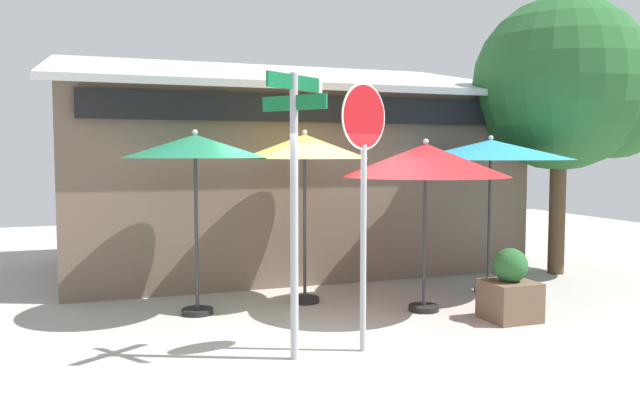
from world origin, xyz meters
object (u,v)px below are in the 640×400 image
object	(u,v)px
street_sign_post	(294,186)
patio_umbrella_teal_far_right	(491,151)
stop_sign	(364,167)
shade_tree	(572,88)
patio_umbrella_crimson_right	(426,161)
sidewalk_planter	(510,290)
patio_umbrella_mustard_center	(305,148)
patio_umbrella_forest_green_left	(195,148)

from	to	relation	value
street_sign_post	patio_umbrella_teal_far_right	world-z (taller)	street_sign_post
stop_sign	shade_tree	xyz separation A→B (m)	(5.55, 3.07, 1.36)
patio_umbrella_crimson_right	shade_tree	xyz separation A→B (m)	(3.97, 1.63, 1.32)
patio_umbrella_teal_far_right	sidewalk_planter	xyz separation A→B (m)	(-0.73, -1.58, -1.90)
patio_umbrella_mustard_center	sidewalk_planter	distance (m)	3.58
street_sign_post	patio_umbrella_teal_far_right	bearing A→B (deg)	28.64
patio_umbrella_crimson_right	patio_umbrella_teal_far_right	world-z (taller)	patio_umbrella_teal_far_right
stop_sign	patio_umbrella_forest_green_left	distance (m)	2.81
street_sign_post	sidewalk_planter	xyz separation A→B (m)	(3.27, 0.60, -1.50)
patio_umbrella_forest_green_left	patio_umbrella_crimson_right	xyz separation A→B (m)	(3.13, -0.90, -0.18)
patio_umbrella_teal_far_right	patio_umbrella_mustard_center	bearing A→B (deg)	173.69
street_sign_post	patio_umbrella_crimson_right	bearing A→B (deg)	31.04
patio_umbrella_crimson_right	patio_umbrella_mustard_center	bearing A→B (deg)	143.88
patio_umbrella_crimson_right	patio_umbrella_forest_green_left	bearing A→B (deg)	164.06
stop_sign	shade_tree	world-z (taller)	shade_tree
patio_umbrella_teal_far_right	shade_tree	distance (m)	2.80
patio_umbrella_teal_far_right	shade_tree	size ratio (longest dim) A/B	0.51
stop_sign	patio_umbrella_crimson_right	world-z (taller)	stop_sign
stop_sign	shade_tree	size ratio (longest dim) A/B	0.59
patio_umbrella_teal_far_right	sidewalk_planter	distance (m)	2.58
street_sign_post	patio_umbrella_mustard_center	world-z (taller)	street_sign_post
patio_umbrella_mustard_center	patio_umbrella_crimson_right	bearing A→B (deg)	-36.12
street_sign_post	patio_umbrella_teal_far_right	xyz separation A→B (m)	(4.00, 2.18, 0.40)
patio_umbrella_mustard_center	patio_umbrella_crimson_right	world-z (taller)	patio_umbrella_mustard_center
patio_umbrella_mustard_center	shade_tree	world-z (taller)	shade_tree
street_sign_post	shade_tree	size ratio (longest dim) A/B	0.61
shade_tree	sidewalk_planter	xyz separation A→B (m)	(-3.11, -2.48, -3.07)
stop_sign	patio_umbrella_forest_green_left	world-z (taller)	stop_sign
street_sign_post	patio_umbrella_forest_green_left	world-z (taller)	street_sign_post
street_sign_post	sidewalk_planter	world-z (taller)	street_sign_post
patio_umbrella_crimson_right	shade_tree	size ratio (longest dim) A/B	0.48
patio_umbrella_forest_green_left	sidewalk_planter	world-z (taller)	patio_umbrella_forest_green_left
patio_umbrella_forest_green_left	patio_umbrella_mustard_center	world-z (taller)	patio_umbrella_mustard_center
shade_tree	patio_umbrella_mustard_center	bearing A→B (deg)	-174.10
shade_tree	sidewalk_planter	size ratio (longest dim) A/B	5.21
patio_umbrella_crimson_right	stop_sign	bearing A→B (deg)	-137.77
patio_umbrella_crimson_right	street_sign_post	bearing A→B (deg)	-148.96
stop_sign	patio_umbrella_forest_green_left	bearing A→B (deg)	123.73
patio_umbrella_teal_far_right	sidewalk_planter	bearing A→B (deg)	-114.81
sidewalk_planter	patio_umbrella_teal_far_right	bearing A→B (deg)	65.19
stop_sign	patio_umbrella_crimson_right	bearing A→B (deg)	42.23
street_sign_post	patio_umbrella_forest_green_left	size ratio (longest dim) A/B	1.20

